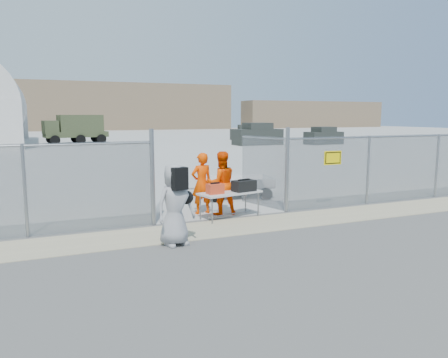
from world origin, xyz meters
name	(u,v)px	position (x,y,z in m)	size (l,w,h in m)	color
ground	(257,236)	(0.00, 0.00, 0.00)	(160.00, 160.00, 0.00)	#595959
tarmac_inside	(84,141)	(0.00, 42.00, 0.01)	(160.00, 80.00, 0.01)	#ACADA8
dirt_strip	(239,226)	(0.00, 1.00, 0.01)	(44.00, 1.60, 0.01)	tan
distant_hills	(92,106)	(5.00, 78.00, 4.50)	(140.00, 6.00, 9.00)	#7F684F
chain_link_fence	(224,179)	(0.00, 2.00, 1.10)	(40.00, 0.20, 2.20)	gray
folding_table	(230,205)	(0.14, 1.92, 0.37)	(1.75, 0.73, 0.75)	silver
orange_bag	(215,189)	(-0.34, 1.80, 0.88)	(0.43, 0.29, 0.27)	#E64421
black_duffel	(244,186)	(0.54, 1.86, 0.90)	(0.63, 0.37, 0.30)	black
security_worker_left	(202,183)	(-0.38, 2.75, 0.89)	(0.65, 0.43, 1.78)	#FF4600
security_worker_right	(221,183)	(0.10, 2.45, 0.91)	(0.89, 0.69, 1.83)	#FF4600
visitor	(175,205)	(-1.97, 0.08, 0.90)	(0.88, 0.58, 1.81)	#98989B
utility_trailer	(236,187)	(1.57, 4.64, 0.38)	(3.15, 1.62, 0.76)	silver
military_truck	(76,129)	(-1.19, 37.50, 1.44)	(6.03, 2.23, 2.88)	#3C4529
parked_vehicle_near	(258,134)	(14.69, 28.47, 1.03)	(4.57, 2.07, 2.07)	#292D29
parked_vehicle_mid	(247,133)	(17.54, 36.62, 0.85)	(3.77, 1.70, 1.70)	#292D29
parked_vehicle_far	(324,136)	(21.04, 26.69, 0.84)	(3.71, 1.68, 1.68)	#292D29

